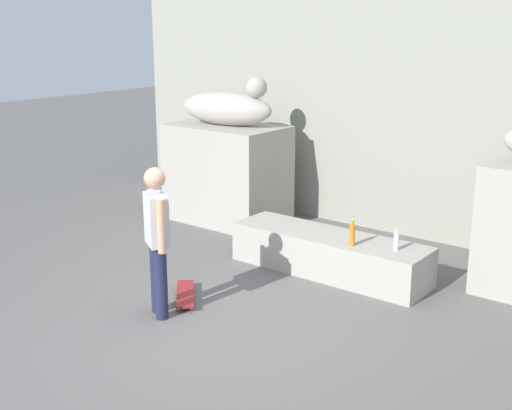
# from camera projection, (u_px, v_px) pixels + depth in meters

# --- Properties ---
(ground_plane) EXTENTS (40.00, 40.00, 0.00)m
(ground_plane) POSITION_uv_depth(u_px,v_px,m) (216.00, 333.00, 7.03)
(ground_plane) COLOR #605E5B
(facade_wall) EXTENTS (10.49, 0.60, 5.64)m
(facade_wall) POSITION_uv_depth(u_px,v_px,m) (420.00, 44.00, 9.72)
(facade_wall) COLOR gray
(facade_wall) RESTS_ON ground_plane
(pedestal_left) EXTENTS (1.82, 1.16, 1.56)m
(pedestal_left) POSITION_uv_depth(u_px,v_px,m) (227.00, 173.00, 10.78)
(pedestal_left) COLOR #A39E93
(pedestal_left) RESTS_ON ground_plane
(statue_reclining_left) EXTENTS (1.66, 0.76, 0.78)m
(statue_reclining_left) POSITION_uv_depth(u_px,v_px,m) (228.00, 107.00, 10.48)
(statue_reclining_left) COLOR #AEA6A0
(statue_reclining_left) RESTS_ON pedestal_left
(ledge_block) EXTENTS (2.62, 0.74, 0.52)m
(ledge_block) POSITION_uv_depth(u_px,v_px,m) (329.00, 254.00, 8.63)
(ledge_block) COLOR #A39E93
(ledge_block) RESTS_ON ground_plane
(skater) EXTENTS (0.48, 0.36, 1.67)m
(skater) POSITION_uv_depth(u_px,v_px,m) (157.00, 236.00, 7.23)
(skater) COLOR #1E233F
(skater) RESTS_ON ground_plane
(skateboard) EXTENTS (0.69, 0.72, 0.08)m
(skateboard) POSITION_uv_depth(u_px,v_px,m) (185.00, 294.00, 7.86)
(skateboard) COLOR maroon
(skateboard) RESTS_ON ground_plane
(bottle_orange) EXTENTS (0.07, 0.07, 0.33)m
(bottle_orange) POSITION_uv_depth(u_px,v_px,m) (352.00, 235.00, 8.12)
(bottle_orange) COLOR orange
(bottle_orange) RESTS_ON ledge_block
(bottle_clear) EXTENTS (0.06, 0.06, 0.27)m
(bottle_clear) POSITION_uv_depth(u_px,v_px,m) (396.00, 241.00, 7.97)
(bottle_clear) COLOR silver
(bottle_clear) RESTS_ON ledge_block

